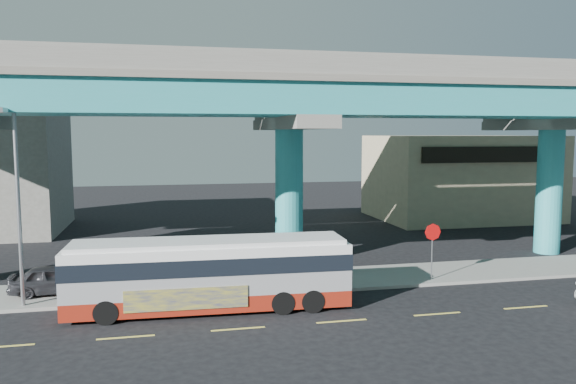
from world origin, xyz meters
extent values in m
plane|color=black|center=(0.00, 0.00, 0.00)|extent=(120.00, 120.00, 0.00)
cube|color=gray|center=(0.00, 5.50, 0.07)|extent=(70.00, 4.00, 0.15)
cube|color=#D8C64C|center=(-12.00, -0.30, 0.01)|extent=(2.00, 0.12, 0.01)
cube|color=#D8C64C|center=(-8.00, -0.30, 0.01)|extent=(2.00, 0.12, 0.01)
cube|color=#D8C64C|center=(-4.00, -0.30, 0.01)|extent=(2.00, 0.12, 0.01)
cube|color=#D8C64C|center=(0.00, -0.30, 0.01)|extent=(2.00, 0.12, 0.01)
cube|color=#D8C64C|center=(4.00, -0.30, 0.01)|extent=(2.00, 0.12, 0.01)
cube|color=#D8C64C|center=(8.00, -0.30, 0.01)|extent=(2.00, 0.12, 0.01)
cylinder|color=teal|center=(0.00, 9.00, 3.70)|extent=(1.50, 1.50, 7.40)
cube|color=gray|center=(0.00, 9.00, 7.70)|extent=(2.00, 12.00, 0.60)
cube|color=gray|center=(0.00, 12.50, 8.60)|extent=(1.80, 5.00, 1.20)
cylinder|color=teal|center=(16.00, 9.00, 3.70)|extent=(1.50, 1.50, 7.40)
cube|color=gray|center=(16.00, 9.00, 7.70)|extent=(2.00, 12.00, 0.60)
cube|color=gray|center=(16.00, 12.50, 8.60)|extent=(1.80, 5.00, 1.20)
cube|color=teal|center=(0.00, 5.50, 8.70)|extent=(52.00, 5.00, 1.40)
cube|color=gray|center=(0.00, 5.50, 9.55)|extent=(52.00, 5.40, 0.30)
cube|color=gray|center=(0.00, 3.00, 10.10)|extent=(52.00, 0.25, 0.80)
cube|color=gray|center=(0.00, 8.00, 10.10)|extent=(52.00, 0.25, 0.80)
cube|color=teal|center=(0.00, 12.50, 9.90)|extent=(52.00, 5.00, 1.40)
cube|color=gray|center=(0.00, 12.50, 10.75)|extent=(52.00, 5.40, 0.30)
cube|color=gray|center=(0.00, 10.00, 11.30)|extent=(52.00, 0.25, 0.80)
cube|color=gray|center=(0.00, 15.00, 11.30)|extent=(52.00, 0.25, 0.80)
cube|color=tan|center=(18.00, 23.00, 3.50)|extent=(14.00, 10.00, 7.00)
cube|color=black|center=(18.00, 17.90, 5.60)|extent=(12.00, 0.25, 1.20)
cube|color=maroon|center=(-4.82, 2.20, 0.52)|extent=(11.37, 2.81, 0.66)
cube|color=#A9A9AE|center=(-4.82, 2.20, 1.55)|extent=(11.37, 2.81, 1.41)
cube|color=black|center=(-4.82, 2.20, 2.02)|extent=(11.44, 2.86, 0.66)
cube|color=silver|center=(-4.82, 2.20, 2.54)|extent=(11.37, 2.81, 0.38)
cube|color=silver|center=(-4.82, 2.20, 2.82)|extent=(10.97, 2.54, 0.19)
cube|color=black|center=(0.84, 1.99, 1.88)|extent=(0.14, 2.15, 1.13)
cube|color=black|center=(-10.48, 2.41, 1.88)|extent=(0.14, 2.15, 1.13)
cube|color=navy|center=(-5.80, 1.01, 0.87)|extent=(4.71, 0.22, 0.85)
cylinder|color=black|center=(-8.81, 1.26, 0.47)|extent=(0.95, 0.32, 0.94)
cylinder|color=black|center=(-8.73, 3.42, 0.47)|extent=(0.95, 0.32, 0.94)
cylinder|color=black|center=(-2.04, 1.02, 0.47)|extent=(0.95, 0.32, 0.94)
cylinder|color=black|center=(-1.96, 3.18, 0.47)|extent=(0.95, 0.32, 0.94)
cylinder|color=black|center=(-0.81, 0.97, 0.47)|extent=(0.95, 0.32, 0.94)
cylinder|color=black|center=(-0.74, 3.13, 0.47)|extent=(0.95, 0.32, 0.94)
imported|color=#2E2F33|center=(-11.34, 5.51, 0.79)|extent=(1.70, 3.84, 1.28)
cylinder|color=gray|center=(-12.32, 4.00, 4.23)|extent=(0.16, 0.16, 8.15)
cylinder|color=gray|center=(-12.32, 2.90, 8.08)|extent=(0.12, 2.20, 0.12)
cylinder|color=gray|center=(6.00, 4.20, 1.34)|extent=(0.06, 0.06, 2.38)
cylinder|color=#B20A0A|center=(6.00, 4.17, 2.47)|extent=(0.82, 0.03, 0.82)
camera|label=1|loc=(-6.52, -20.29, 7.19)|focal=35.00mm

